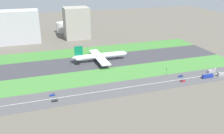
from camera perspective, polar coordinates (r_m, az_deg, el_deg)
ground_plane at (r=275.35m, az=-2.31°, el=1.43°), size 800.00×800.00×0.00m
runway at (r=275.33m, az=-2.31°, el=1.44°), size 280.00×46.00×0.10m
grass_median_north at (r=312.91m, az=-4.44°, el=3.83°), size 280.00×36.00×0.10m
grass_median_south at (r=238.87m, az=0.48°, el=-1.68°), size 280.00×36.00×0.10m
highway at (r=211.58m, az=3.33°, el=-4.85°), size 280.00×28.00×0.10m
highway_centerline at (r=211.55m, az=3.33°, el=-4.84°), size 266.00×0.50×0.01m
airliner at (r=272.49m, az=-2.98°, el=2.60°), size 65.00×56.00×19.70m
bus_0 at (r=246.99m, az=21.55°, el=-2.01°), size 11.60×2.50×3.50m
car_3 at (r=194.29m, az=-13.39°, el=-7.65°), size 4.40×1.80×2.00m
car_0 at (r=203.13m, az=-13.79°, el=-6.36°), size 4.40×1.80×2.00m
truck_0 at (r=262.22m, az=22.40°, el=-0.85°), size 8.40×2.50×4.00m
car_1 at (r=231.29m, az=16.25°, el=-3.13°), size 4.40×1.80×2.00m
car_2 at (r=241.41m, az=15.90°, el=-2.06°), size 4.40×1.80×2.00m
truck_1 at (r=257.25m, az=24.28°, el=-1.55°), size 8.40×2.50×4.00m
traffic_light at (r=240.46m, az=12.71°, el=-0.98°), size 0.36×0.50×7.20m
terminal_building at (r=370.14m, az=-21.29°, el=8.79°), size 59.01×31.13×45.47m
hangar_building at (r=375.46m, az=-8.36°, el=10.21°), size 36.10×31.53×46.32m
fuel_tank_west at (r=419.39m, az=-11.82°, el=9.08°), size 16.40×16.40×17.11m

